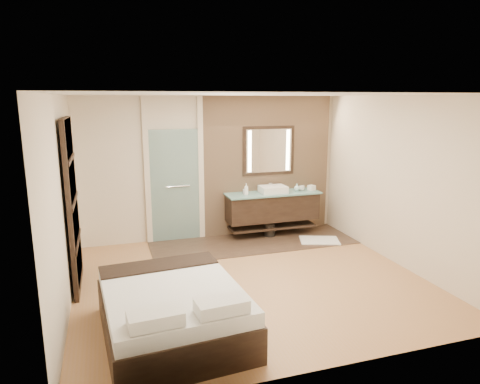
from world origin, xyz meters
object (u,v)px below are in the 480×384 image
object	(u,v)px
mirror_unit	(269,151)
bed	(173,311)
waste_bin	(269,230)
vanity	(272,207)

from	to	relation	value
mirror_unit	bed	distance (m)	4.33
bed	waste_bin	xyz separation A→B (m)	(2.35, 3.01, -0.17)
vanity	waste_bin	size ratio (longest dim) A/B	7.01
vanity	bed	xyz separation A→B (m)	(-2.43, -3.08, -0.28)
mirror_unit	bed	world-z (taller)	mirror_unit
vanity	mirror_unit	xyz separation A→B (m)	(0.00, 0.24, 1.07)
vanity	mirror_unit	world-z (taller)	mirror_unit
vanity	bed	bearing A→B (deg)	-128.31
mirror_unit	bed	size ratio (longest dim) A/B	0.54
vanity	mirror_unit	distance (m)	1.10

